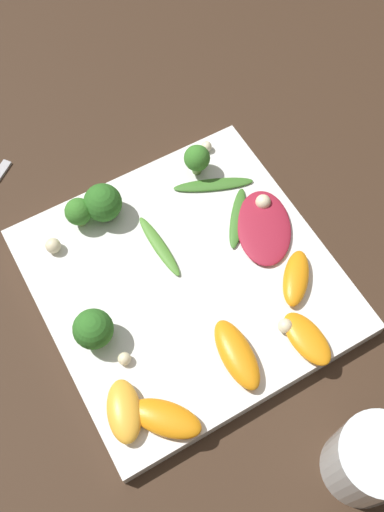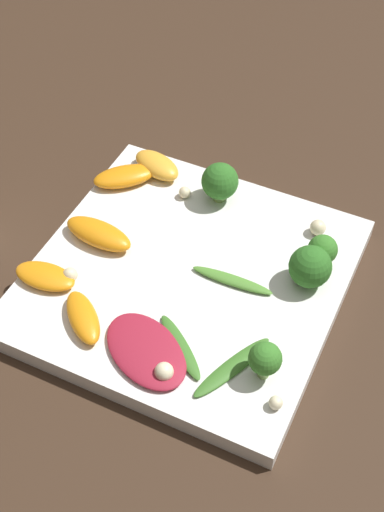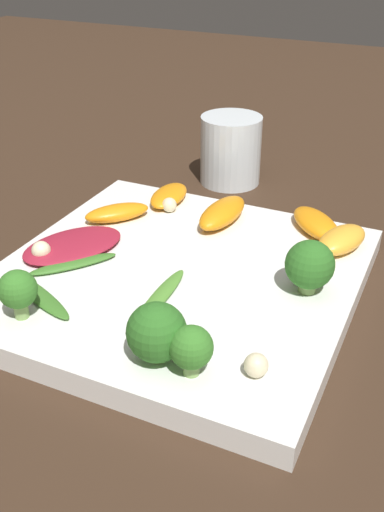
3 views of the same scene
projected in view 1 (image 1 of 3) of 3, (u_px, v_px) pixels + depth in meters
ground_plane at (186, 285)px, 0.67m from camera, size 2.40×2.40×0.00m
plate at (186, 281)px, 0.66m from camera, size 0.31×0.31×0.02m
drinking_glass at (370, 461)px, 0.54m from camera, size 0.08×0.08×0.08m
radicchio_leaf_0 at (264, 227)px, 0.67m from camera, size 0.10×0.12×0.01m
orange_segment_0 at (296, 278)px, 0.64m from camera, size 0.07×0.07×0.02m
orange_segment_1 at (240, 353)px, 0.60m from camera, size 0.04×0.08×0.02m
orange_segment_2 at (166, 419)px, 0.57m from camera, size 0.07×0.08×0.02m
orange_segment_3 at (307, 339)px, 0.61m from camera, size 0.04×0.07×0.01m
orange_segment_4 at (124, 411)px, 0.57m from camera, size 0.05×0.07×0.02m
broccoli_floret_0 at (103, 203)px, 0.67m from camera, size 0.04×0.04×0.05m
broccoli_floret_1 at (197, 159)px, 0.69m from camera, size 0.03×0.03×0.04m
broccoli_floret_2 at (79, 212)px, 0.66m from camera, size 0.03×0.03×0.04m
broccoli_floret_3 at (93, 329)px, 0.60m from camera, size 0.04×0.04×0.05m
arugula_sprig_0 at (213, 185)px, 0.70m from camera, size 0.09×0.05×0.01m
arugula_sprig_1 at (159, 246)px, 0.67m from camera, size 0.02×0.09×0.01m
arugula_sprig_2 at (238, 218)px, 0.68m from camera, size 0.06×0.07×0.01m
macadamia_nut_0 at (53, 246)px, 0.66m from camera, size 0.02×0.02×0.02m
macadamia_nut_1 at (263, 202)px, 0.69m from camera, size 0.02×0.02×0.02m
macadamia_nut_2 at (207, 146)px, 0.73m from camera, size 0.01×0.01×0.01m
macadamia_nut_3 at (285, 326)px, 0.62m from camera, size 0.02×0.02×0.02m
macadamia_nut_4 at (124, 359)px, 0.60m from camera, size 0.01×0.01×0.01m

